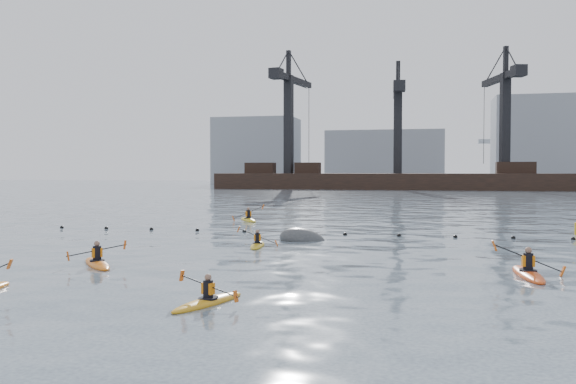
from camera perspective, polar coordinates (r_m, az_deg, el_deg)
name	(u,v)px	position (r m, az deg, el deg)	size (l,w,h in m)	color
ground	(160,343)	(13.42, -11.84, -13.70)	(400.00, 400.00, 0.00)	#3C4858
float_line	(320,233)	(34.96, 2.97, -3.90)	(33.24, 0.73, 0.24)	black
barge_pier	(396,180)	(121.88, 10.10, 1.16)	(72.00, 19.30, 29.50)	black
skyline	(413,149)	(162.14, 11.64, 3.95)	(141.00, 28.00, 22.00)	gray
kayaker_1	(208,301)	(16.93, -7.48, -10.05)	(1.90, 2.95, 0.96)	orange
kayaker_2	(97,263)	(24.61, -17.43, -6.31)	(2.67, 2.95, 1.06)	orange
kayaker_3	(257,245)	(29.29, -2.87, -4.93)	(1.97, 2.91, 1.08)	gold
kayaker_4	(528,273)	(22.69, 21.55, -7.04)	(2.46, 3.60, 1.35)	#DE4814
kayaker_5	(248,219)	(44.20, -3.73, -2.56)	(2.35, 3.34, 1.31)	gold
mooring_buoy	(303,240)	(31.77, 1.39, -4.54)	(2.47, 1.46, 1.24)	#414447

